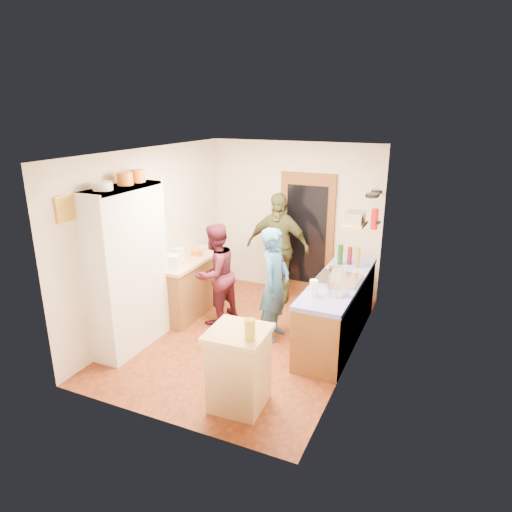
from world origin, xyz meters
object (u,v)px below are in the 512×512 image
Objects in this scene: hutch_body at (128,270)px; person_left at (219,274)px; right_counter_base at (337,311)px; person_hob at (276,285)px; island_base at (239,371)px; person_back at (278,248)px.

hutch_body reaches higher than person_left.
person_hob is (-0.79, -0.33, 0.38)m from right_counter_base.
hutch_body is at bearing 120.55° from person_hob.
island_base is 2.16m from person_left.
hutch_body is at bearing 162.04° from island_base.
island_base is (-0.58, -1.92, 0.01)m from right_counter_base.
person_left is (0.72, 1.14, -0.33)m from hutch_body.
person_left is 0.83× the size of person_back.
island_base reaches higher than right_counter_base.
person_back is at bearing 21.23° from person_hob.
right_counter_base is (2.50, 1.30, -0.68)m from hutch_body.
right_counter_base is at bearing 27.47° from hutch_body.
person_left is at bearing -117.60° from person_back.
person_back is (-0.48, 1.29, 0.12)m from person_hob.
hutch_body reaches higher than island_base.
person_back reaches higher than island_base.
person_hob reaches higher than island_base.
person_hob reaches higher than right_counter_base.
person_hob is at bearing 97.52° from island_base.
hutch_body is 2.12m from island_base.
right_counter_base is 2.56× the size of island_base.
person_left is (-0.99, 0.17, -0.04)m from person_hob.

